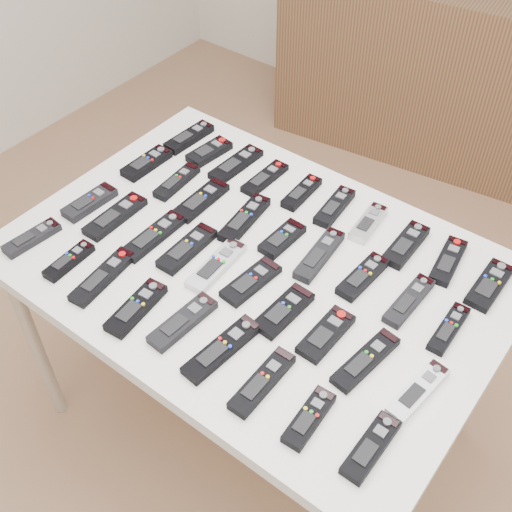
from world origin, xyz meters
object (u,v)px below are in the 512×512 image
Objects in this scene: table at (256,277)px; remote_8 at (448,261)px; remote_0 at (189,137)px; remote_29 at (32,238)px; remote_30 at (69,261)px; remote_31 at (103,276)px; remote_2 at (236,164)px; remote_17 at (409,301)px; remote_28 at (418,391)px; remote_16 at (363,277)px; remote_3 at (265,178)px; remote_18 at (449,329)px; remote_23 at (216,265)px; remote_19 at (90,202)px; remote_25 at (284,311)px; remote_5 at (334,207)px; sideboard at (456,82)px; remote_6 at (368,223)px; remote_22 at (187,248)px; remote_13 at (245,219)px; remote_32 at (136,308)px; remote_20 at (115,216)px; remote_37 at (371,447)px; remote_1 at (209,152)px; remote_33 at (183,322)px; remote_14 at (282,239)px; remote_35 at (262,382)px; remote_4 at (302,193)px; remote_34 at (222,349)px; remote_27 at (366,360)px; remote_12 at (201,200)px; remote_26 at (326,334)px; remote_7 at (406,245)px; remote_9 at (489,285)px; remote_36 at (309,418)px; remote_11 at (177,182)px; remote_21 at (154,236)px.

table is 7.35× the size of remote_8.
remote_0 is 1.12× the size of remote_29.
remote_31 is (0.11, 0.02, -0.00)m from remote_30.
remote_2 is 0.69m from remote_17.
remote_16 is at bearing 147.83° from remote_28.
remote_3 is at bearing 161.95° from remote_16.
remote_23 is (-0.56, -0.17, 0.00)m from remote_18.
remote_19 reaches higher than remote_25.
remote_5 is at bearing 51.46° from remote_29.
remote_6 is at bearing -84.60° from sideboard.
sideboard is at bearing 117.34° from remote_28.
remote_13 is at bearing 74.02° from remote_22.
remote_22 is at bearing 37.19° from remote_29.
remote_31 is 1.15× the size of remote_32.
remote_37 reaches higher than remote_20.
remote_28 is (0.91, -0.38, -0.00)m from remote_1.
remote_17 is (0.87, -0.18, -0.00)m from remote_0.
remote_30 is at bearing -143.61° from remote_16.
remote_31 is (-0.15, -0.38, -0.00)m from remote_13.
remote_30 is at bearing -171.80° from remote_33.
remote_14 is 0.76× the size of remote_35.
remote_4 is at bearing 153.20° from remote_16.
remote_3 is 1.20× the size of remote_14.
remote_31 and remote_34 have the same top height.
remote_13 reaches higher than remote_27.
remote_22 is (-0.66, -0.17, 0.00)m from remote_18.
remote_27 is at bearing 11.81° from remote_30.
remote_12 is 0.27m from remote_14.
remote_30 is at bearing -135.37° from remote_22.
remote_7 is at bearing 90.38° from remote_26.
remote_2 is at bearing 177.01° from remote_5.
remote_20 is (-0.92, -0.38, 0.00)m from remote_9.
remote_33 is (0.49, -0.16, -0.00)m from remote_19.
remote_8 and remote_20 have the same top height.
remote_25 is at bearing -37.64° from remote_2.
sideboard is 1.71m from remote_14.
remote_36 is (-0.15, -0.58, 0.00)m from remote_9.
remote_33 is (0.48, -0.56, 0.00)m from remote_0.
remote_36 is (-0.13, -0.39, 0.00)m from remote_18.
remote_35 is at bearing -54.22° from remote_13.
remote_11 and remote_20 have the same top height.
remote_25 is (0.27, -0.20, -0.00)m from remote_13.
remote_22 reaches higher than remote_21.
remote_0 is 0.76m from remote_25.
remote_27 is (0.78, -0.38, -0.00)m from remote_1.
remote_6 is at bearing -1.38° from remote_4.
remote_5 is 0.82× the size of remote_31.
sideboard is at bearing 91.26° from remote_3.
remote_0 is 0.43m from remote_4.
sideboard reaches higher than remote_16.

